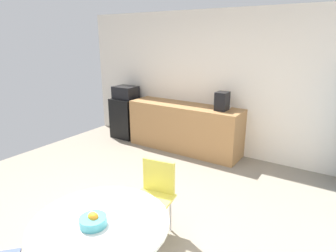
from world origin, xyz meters
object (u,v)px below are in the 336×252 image
(mini_fridge, at_px, (127,117))
(microwave, at_px, (126,92))
(coffee_maker, at_px, (222,101))
(round_table, at_px, (101,236))
(fruit_bowl, at_px, (93,221))
(chair_yellow, at_px, (155,189))
(mug_white, at_px, (226,107))

(mini_fridge, relative_size, microwave, 1.79)
(microwave, xyz_separation_m, coffee_maker, (2.21, 0.00, 0.07))
(round_table, distance_m, fruit_bowl, 0.19)
(fruit_bowl, bearing_deg, round_table, 87.20)
(chair_yellow, xyz_separation_m, coffee_maker, (-0.23, 2.33, 0.54))
(mini_fridge, relative_size, chair_yellow, 1.04)
(microwave, height_order, fruit_bowl, microwave)
(mini_fridge, xyz_separation_m, round_table, (2.59, -3.28, 0.17))
(round_table, distance_m, mug_white, 3.41)
(round_table, xyz_separation_m, coffee_maker, (-0.38, 3.28, 0.46))
(round_table, bearing_deg, mini_fridge, 128.33)
(mug_white, bearing_deg, microwave, -177.49)
(chair_yellow, height_order, coffee_maker, coffee_maker)
(chair_yellow, relative_size, mug_white, 6.43)
(mini_fridge, xyz_separation_m, chair_yellow, (2.44, -2.33, 0.09))
(microwave, xyz_separation_m, mug_white, (2.25, 0.10, -0.04))
(round_table, bearing_deg, microwave, 128.33)
(mini_fridge, height_order, microwave, microwave)
(microwave, bearing_deg, mug_white, 2.51)
(chair_yellow, bearing_deg, fruit_bowl, -81.67)
(mini_fridge, relative_size, fruit_bowl, 4.11)
(mini_fridge, bearing_deg, microwave, 0.00)
(microwave, height_order, coffee_maker, coffee_maker)
(round_table, bearing_deg, mug_white, 95.72)
(fruit_bowl, height_order, coffee_maker, coffee_maker)
(mini_fridge, xyz_separation_m, fruit_bowl, (2.59, -3.34, 0.35))
(mug_white, height_order, coffee_maker, coffee_maker)
(microwave, height_order, mug_white, microwave)
(mug_white, bearing_deg, coffee_maker, -113.76)
(chair_yellow, bearing_deg, mug_white, 94.39)
(mini_fridge, bearing_deg, mug_white, 2.51)
(fruit_bowl, xyz_separation_m, mug_white, (-0.33, 3.44, 0.16))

